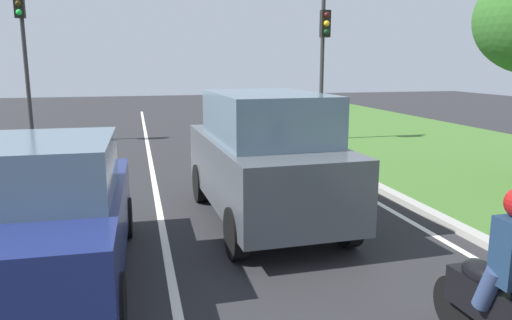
% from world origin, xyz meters
% --- Properties ---
extents(ground_plane, '(60.00, 60.00, 0.00)m').
position_xyz_m(ground_plane, '(0.00, 14.00, 0.00)').
color(ground_plane, '#262628').
extents(lane_line_center, '(0.12, 32.00, 0.01)m').
position_xyz_m(lane_line_center, '(-0.70, 14.00, 0.00)').
color(lane_line_center, silver).
rests_on(lane_line_center, ground).
extents(lane_line_right_edge, '(0.12, 32.00, 0.01)m').
position_xyz_m(lane_line_right_edge, '(3.60, 14.00, 0.00)').
color(lane_line_right_edge, silver).
rests_on(lane_line_right_edge, ground).
extents(grass_verge_right, '(9.00, 48.00, 0.06)m').
position_xyz_m(grass_verge_right, '(8.50, 14.00, 0.03)').
color(grass_verge_right, '#3D6628').
rests_on(grass_verge_right, ground).
extents(curb_right, '(0.24, 48.00, 0.12)m').
position_xyz_m(curb_right, '(4.10, 14.00, 0.06)').
color(curb_right, '#9E9B93').
rests_on(curb_right, ground).
extents(car_suv_ahead, '(2.10, 4.56, 2.28)m').
position_xyz_m(car_suv_ahead, '(1.09, 9.17, 1.17)').
color(car_suv_ahead, '#474C51').
rests_on(car_suv_ahead, ground).
extents(car_sedan_left_lane, '(1.91, 4.33, 1.86)m').
position_xyz_m(car_sedan_left_lane, '(-2.14, 7.48, 0.92)').
color(car_sedan_left_lane, navy).
rests_on(car_sedan_left_lane, ground).
extents(traffic_light_near_right, '(0.32, 0.50, 4.90)m').
position_xyz_m(traffic_light_near_right, '(5.38, 17.35, 3.25)').
color(traffic_light_near_right, '#2D2D2D').
rests_on(traffic_light_near_right, ground).
extents(traffic_light_overhead_left, '(0.32, 0.50, 5.34)m').
position_xyz_m(traffic_light_overhead_left, '(-4.63, 19.48, 3.62)').
color(traffic_light_overhead_left, '#2D2D2D').
rests_on(traffic_light_overhead_left, ground).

